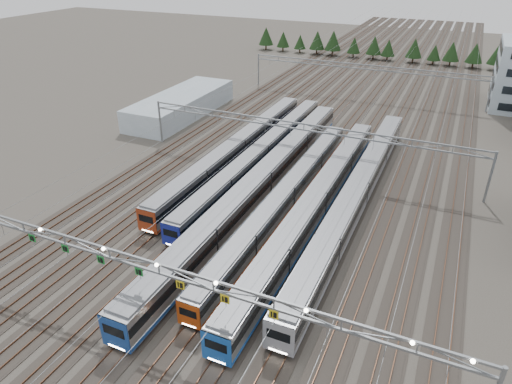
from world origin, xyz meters
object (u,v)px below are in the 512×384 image
at_px(train_e, 316,202).
at_px(gantry_near, 158,271).
at_px(train_d, 286,196).
at_px(train_c, 261,183).
at_px(gantry_far, 365,71).
at_px(west_shed, 181,105).
at_px(train_b, 261,154).
at_px(train_a, 238,148).
at_px(train_f, 357,192).
at_px(gantry_mid, 304,132).

height_order(train_e, gantry_near, gantry_near).
bearing_deg(train_d, gantry_near, -94.93).
bearing_deg(train_d, train_c, 159.52).
bearing_deg(gantry_far, train_e, -83.45).
bearing_deg(west_shed, train_b, -32.67).
relative_size(train_c, west_shed, 2.18).
height_order(train_a, gantry_near, gantry_near).
height_order(train_d, train_e, train_e).
distance_m(train_f, west_shed, 50.59).
relative_size(train_a, train_c, 0.80).
xyz_separation_m(train_a, train_e, (18.00, -12.43, 0.03)).
xyz_separation_m(train_c, gantry_far, (2.25, 56.83, 4.06)).
bearing_deg(train_f, gantry_far, 101.79).
bearing_deg(train_f, train_e, -132.45).
relative_size(train_a, gantry_mid, 0.93).
bearing_deg(gantry_far, gantry_mid, -90.00).
bearing_deg(gantry_near, west_shed, 120.93).
distance_m(train_e, train_f, 6.67).
distance_m(train_b, train_c, 11.05).
distance_m(gantry_near, gantry_far, 85.12).
bearing_deg(train_a, gantry_near, -73.86).
bearing_deg(west_shed, gantry_near, -59.07).
distance_m(train_d, train_f, 10.11).
height_order(train_f, gantry_mid, gantry_mid).
relative_size(gantry_far, west_shed, 1.88).
distance_m(train_a, gantry_near, 40.60).
height_order(gantry_mid, gantry_far, same).
height_order(train_e, gantry_mid, gantry_mid).
distance_m(gantry_mid, gantry_far, 45.00).
xyz_separation_m(train_d, train_f, (9.00, 4.60, 0.31)).
distance_m(train_c, train_e, 9.22).
relative_size(train_d, gantry_mid, 0.92).
distance_m(train_c, train_d, 4.82).
bearing_deg(gantry_far, train_b, -98.22).
relative_size(train_d, gantry_far, 0.92).
relative_size(train_f, gantry_mid, 1.07).
xyz_separation_m(train_a, gantry_mid, (11.25, 1.41, 4.23)).
distance_m(train_c, west_shed, 41.11).
bearing_deg(gantry_near, train_f, 70.10).
bearing_deg(gantry_far, train_f, -78.21).
bearing_deg(train_b, gantry_near, -80.09).
distance_m(train_d, gantry_mid, 14.40).
relative_size(train_e, west_shed, 1.89).
height_order(train_c, train_d, train_c).
xyz_separation_m(train_a, train_c, (9.00, -10.42, 0.18)).
bearing_deg(train_b, train_c, -65.96).
xyz_separation_m(train_e, gantry_near, (-6.80, -26.29, 4.91)).
bearing_deg(gantry_mid, gantry_near, -90.07).
height_order(train_a, train_e, train_e).
distance_m(train_e, gantry_mid, 15.96).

